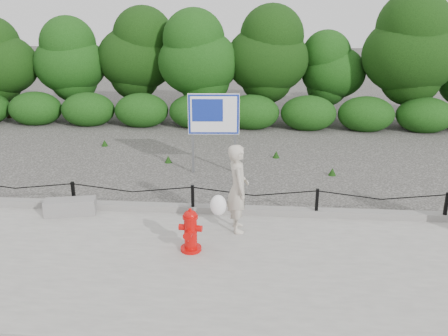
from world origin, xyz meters
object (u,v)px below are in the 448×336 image
fire_hydrant (190,231)px  advertising_sign (214,118)px  pedestrian (237,189)px  concrete_block (70,207)px

fire_hydrant → advertising_sign: size_ratio=0.38×
pedestrian → advertising_sign: advertising_sign is taller
fire_hydrant → concrete_block: bearing=160.3°
pedestrian → concrete_block: bearing=71.4°
concrete_block → advertising_sign: 4.19m
pedestrian → advertising_sign: (-0.78, 3.47, 0.56)m
pedestrian → advertising_sign: bearing=1.5°
concrete_block → advertising_sign: advertising_sign is taller
pedestrian → advertising_sign: size_ratio=0.81×
pedestrian → concrete_block: 3.50m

